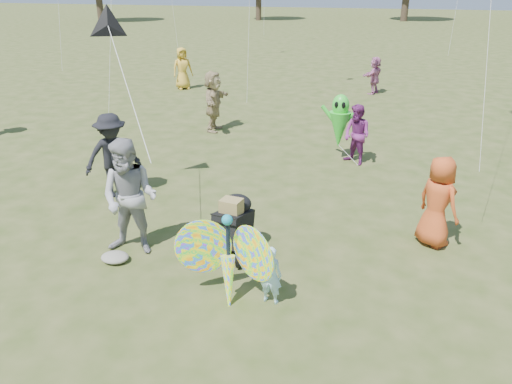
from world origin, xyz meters
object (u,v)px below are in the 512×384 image
Objects in this scene: crowd_j at (375,75)px; butterfly_kite at (228,260)px; adult_man at (130,198)px; jogging_stroller at (234,223)px; crowd_b at (112,156)px; crowd_d at (213,101)px; child_girl at (271,275)px; crowd_e at (357,135)px; crowd_a at (438,202)px; alien_kite at (339,124)px; crowd_g at (182,68)px.

butterfly_kite is (-1.21, -15.42, -0.09)m from crowd_j.
adult_man reaches higher than jogging_stroller.
butterfly_kite is (3.65, -3.03, -0.27)m from crowd_b.
child_girl is at bearing -158.65° from crowd_d.
crowd_j is (4.86, 12.39, -0.18)m from crowd_b.
child_girl is 0.60× the size of crowd_e.
crowd_a is at bearing -127.93° from child_girl.
adult_man is at bearing -115.69° from alien_kite.
butterfly_kite is (-1.27, -6.55, -0.11)m from crowd_e.
crowd_b is (-6.67, 0.42, 0.10)m from crowd_a.
alien_kite is at bearing -115.91° from crowd_d.
alien_kite is (0.79, 6.80, 0.31)m from butterfly_kite.
child_girl is 3.50m from crowd_a.
child_girl is 0.45× the size of adult_man.
crowd_d reaches higher than crowd_a.
crowd_d is 1.21× the size of crowd_e.
adult_man is at bearing -83.07° from crowd_e.
crowd_b is at bearing 123.27° from adult_man.
child_girl is 0.50× the size of crowd_b.
crowd_g is at bearing -59.08° from crowd_j.
butterfly_kite is (2.05, -0.90, -0.37)m from adult_man.
alien_kite is at bearing 86.75° from jogging_stroller.
child_girl is 5.21m from crowd_b.
adult_man is 1.33× the size of crowd_e.
crowd_a is (2.40, 2.52, 0.37)m from child_girl.
jogging_stroller reaches higher than child_girl.
adult_man is at bearing -11.29° from child_girl.
crowd_g reaches higher than alien_kite.
jogging_stroller is at bearing 15.80° from crowd_j.
adult_man is 6.56m from crowd_e.
crowd_b is at bearing 140.29° from butterfly_kite.
crowd_d is 1.07× the size of alien_kite.
crowd_j is (8.03, 1.26, -0.12)m from crowd_g.
adult_man is at bearing -174.33° from crowd_d.
crowd_e is (0.65, 6.46, 0.31)m from child_girl.
jogging_stroller is at bearing -161.29° from crowd_d.
crowd_j is at bearing 127.75° from crowd_e.
crowd_d is at bearing 44.07° from crowd_b.
crowd_g is (-7.44, 14.08, 0.41)m from child_girl.
crowd_a reaches higher than crowd_e.
crowd_a is 0.89× the size of crowd_d.
child_girl is at bearing -77.01° from crowd_b.
adult_man is at bearing 62.38° from crowd_a.
jogging_stroller is 0.63× the size of butterfly_kite.
child_girl is 0.54× the size of alien_kite.
adult_man is 1.37× the size of crowd_j.
crowd_e reaches higher than child_girl.
crowd_g is (-4.77, 13.26, -0.15)m from adult_man.
crowd_g is at bearing 106.13° from adult_man.
alien_kite is at bearing -169.61° from crowd_e.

